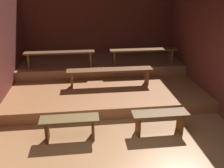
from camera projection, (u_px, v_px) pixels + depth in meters
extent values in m
cube|color=#A26F46|center=(107.00, 102.00, 6.40)|extent=(5.73, 6.04, 0.08)
cube|color=brown|center=(99.00, 31.00, 8.34)|extent=(5.73, 0.06, 2.63)
cube|color=brown|center=(206.00, 48.00, 6.18)|extent=(0.06, 6.04, 2.63)
cube|color=#A0633B|center=(104.00, 84.00, 7.09)|extent=(4.93, 3.61, 0.27)
cube|color=#976747|center=(101.00, 65.00, 7.88)|extent=(4.93, 1.68, 0.27)
cube|color=brown|center=(69.00, 119.00, 4.65)|extent=(1.10, 0.34, 0.05)
cube|color=brown|center=(47.00, 131.00, 4.68)|extent=(0.05, 0.27, 0.41)
cube|color=brown|center=(93.00, 128.00, 4.78)|extent=(0.05, 0.27, 0.41)
cube|color=brown|center=(160.00, 114.00, 4.85)|extent=(1.10, 0.34, 0.05)
cube|color=brown|center=(138.00, 125.00, 4.88)|extent=(0.05, 0.27, 0.41)
cube|color=brown|center=(180.00, 122.00, 4.98)|extent=(0.05, 0.27, 0.41)
cube|color=brown|center=(110.00, 70.00, 6.48)|extent=(2.24, 0.34, 0.05)
cube|color=brown|center=(72.00, 80.00, 6.45)|extent=(0.05, 0.27, 0.41)
cube|color=brown|center=(147.00, 77.00, 6.68)|extent=(0.05, 0.27, 0.41)
cube|color=brown|center=(60.00, 52.00, 7.11)|extent=(1.99, 0.34, 0.05)
cube|color=brown|center=(29.00, 61.00, 7.10)|extent=(0.05, 0.27, 0.41)
cube|color=brown|center=(90.00, 59.00, 7.30)|extent=(0.05, 0.27, 0.41)
cube|color=brown|center=(143.00, 50.00, 7.39)|extent=(1.99, 0.34, 0.05)
cube|color=brown|center=(114.00, 58.00, 7.37)|extent=(0.05, 0.27, 0.41)
cube|color=brown|center=(171.00, 56.00, 7.57)|extent=(0.05, 0.27, 0.41)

